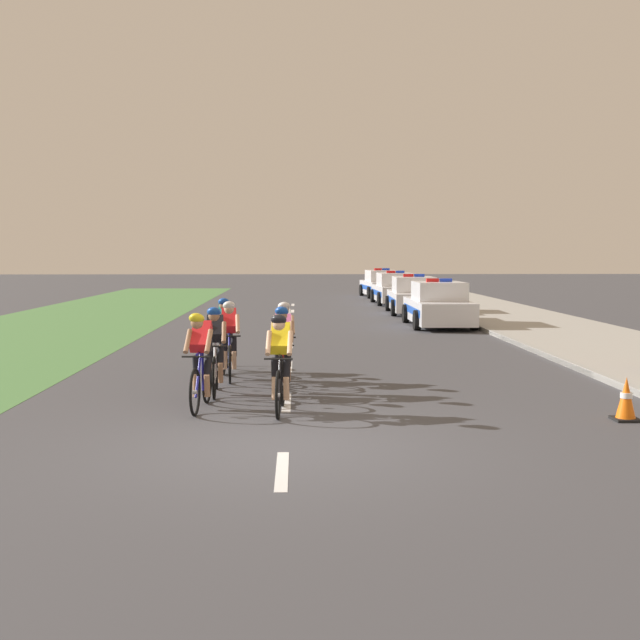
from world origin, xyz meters
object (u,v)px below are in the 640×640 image
(cyclist_fifth, at_px, (229,339))
(traffic_cone_near, at_px, (626,399))
(police_car_third, at_px, (395,290))
(cyclist_seventh, at_px, (225,333))
(cyclist_sixth, at_px, (284,340))
(police_car_second, at_px, (413,297))
(police_car_nearest, at_px, (438,306))
(cyclist_fourth, at_px, (283,348))
(police_car_furthest, at_px, (381,285))
(cyclist_third, at_px, (215,349))
(cyclist_lead, at_px, (201,360))
(cyclist_second, at_px, (280,362))

(cyclist_fifth, xyz_separation_m, traffic_cone_near, (6.07, -3.86, -0.48))
(police_car_third, bearing_deg, cyclist_seventh, -106.28)
(cyclist_sixth, relative_size, police_car_second, 0.39)
(police_car_second, bearing_deg, police_car_nearest, -90.00)
(cyclist_fourth, xyz_separation_m, police_car_furthest, (4.94, 29.59, -0.11))
(cyclist_fourth, distance_m, cyclist_sixth, 1.22)
(traffic_cone_near, bearing_deg, police_car_third, 90.17)
(cyclist_fourth, bearing_deg, traffic_cone_near, -25.35)
(cyclist_third, distance_m, police_car_third, 24.52)
(traffic_cone_near, bearing_deg, police_car_second, 90.22)
(cyclist_lead, distance_m, cyclist_sixth, 2.91)
(cyclist_second, distance_m, police_car_second, 20.10)
(cyclist_seventh, bearing_deg, cyclist_sixth, -47.24)
(police_car_third, distance_m, traffic_cone_near, 26.02)
(cyclist_third, relative_size, cyclist_fifth, 1.00)
(police_car_nearest, bearing_deg, police_car_furthest, 90.00)
(cyclist_fourth, xyz_separation_m, cyclist_sixth, (-0.00, 1.22, 0.00))
(cyclist_second, height_order, police_car_second, police_car_second)
(cyclist_third, distance_m, police_car_second, 18.91)
(cyclist_lead, relative_size, cyclist_sixth, 1.00)
(cyclist_third, height_order, traffic_cone_near, cyclist_third)
(cyclist_seventh, bearing_deg, police_car_nearest, 57.62)
(traffic_cone_near, bearing_deg, cyclist_lead, 171.20)
(cyclist_seventh, bearing_deg, cyclist_fourth, -64.34)
(cyclist_sixth, bearing_deg, cyclist_second, -90.06)
(police_car_second, xyz_separation_m, police_car_third, (0.00, 5.84, 0.00))
(cyclist_second, bearing_deg, police_car_nearest, 70.45)
(cyclist_lead, height_order, cyclist_third, same)
(cyclist_fifth, height_order, police_car_second, police_car_second)
(traffic_cone_near, bearing_deg, cyclist_third, 159.82)
(cyclist_fourth, height_order, cyclist_sixth, same)
(cyclist_lead, bearing_deg, police_car_second, 72.15)
(police_car_furthest, bearing_deg, cyclist_seventh, -102.83)
(cyclist_lead, bearing_deg, cyclist_second, -12.69)
(cyclist_lead, xyz_separation_m, police_car_furthest, (6.19, 30.99, -0.11))
(cyclist_third, xyz_separation_m, cyclist_fifth, (0.11, 1.59, 0.00))
(police_car_second, distance_m, police_car_furthest, 11.79)
(cyclist_lead, xyz_separation_m, cyclist_second, (1.23, -0.28, 0.00))
(cyclist_fourth, height_order, traffic_cone_near, cyclist_fourth)
(cyclist_sixth, bearing_deg, cyclist_fifth, 166.31)
(cyclist_fifth, height_order, traffic_cone_near, cyclist_fifth)
(police_car_third, bearing_deg, cyclist_fifth, -105.13)
(cyclist_seventh, relative_size, traffic_cone_near, 2.69)
(police_car_furthest, bearing_deg, police_car_second, -90.01)
(cyclist_third, bearing_deg, police_car_second, 71.20)
(cyclist_lead, bearing_deg, police_car_furthest, 78.71)
(cyclist_second, relative_size, police_car_nearest, 0.39)
(cyclist_fourth, bearing_deg, cyclist_sixth, 90.23)
(police_car_second, height_order, police_car_furthest, same)
(police_car_third, bearing_deg, police_car_furthest, 89.99)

